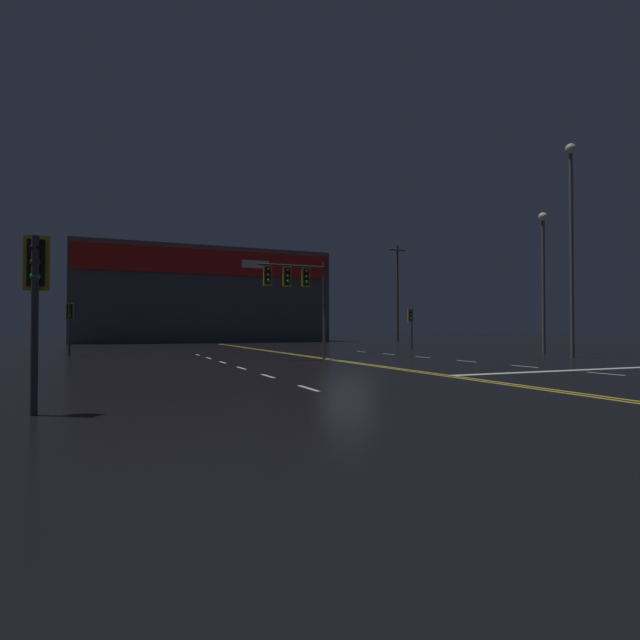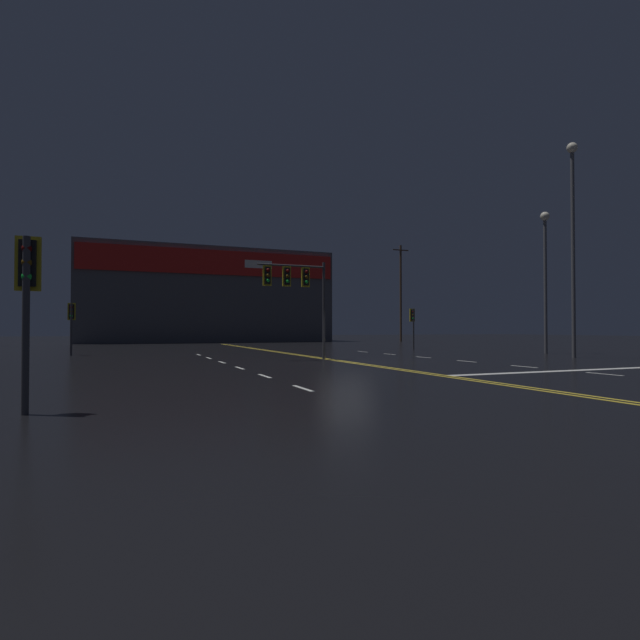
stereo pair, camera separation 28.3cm
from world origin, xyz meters
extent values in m
plane|color=black|center=(0.00, 0.00, 0.00)|extent=(200.00, 200.00, 0.00)
cube|color=gold|center=(-0.15, 0.00, 0.00)|extent=(0.12, 60.00, 0.01)
cube|color=gold|center=(0.15, 0.00, 0.00)|extent=(0.12, 60.00, 0.01)
cube|color=silver|center=(-5.42, -9.00, 0.00)|extent=(0.12, 1.40, 0.01)
cube|color=silver|center=(-5.42, -5.40, 0.00)|extent=(0.12, 1.40, 0.01)
cube|color=silver|center=(-5.42, -1.80, 0.00)|extent=(0.12, 1.40, 0.01)
cube|color=silver|center=(-5.42, 1.80, 0.00)|extent=(0.12, 1.40, 0.01)
cube|color=silver|center=(-5.42, 5.40, 0.00)|extent=(0.12, 1.40, 0.01)
cube|color=silver|center=(-5.42, 9.00, 0.00)|extent=(0.12, 1.40, 0.01)
cube|color=silver|center=(5.42, -9.00, 0.00)|extent=(0.12, 1.40, 0.01)
cube|color=silver|center=(5.42, -5.40, 0.00)|extent=(0.12, 1.40, 0.01)
cube|color=silver|center=(5.42, -1.80, 0.00)|extent=(0.12, 1.40, 0.01)
cube|color=silver|center=(5.42, 1.80, 0.00)|extent=(0.12, 1.40, 0.01)
cube|color=silver|center=(5.42, 5.40, 0.00)|extent=(0.12, 1.40, 0.01)
cube|color=silver|center=(5.42, 9.00, 0.00)|extent=(0.12, 1.40, 0.01)
cube|color=silver|center=(5.42, -7.54, 0.00)|extent=(10.41, 0.40, 0.01)
cylinder|color=#38383D|center=(-0.17, 2.32, 2.46)|extent=(0.14, 0.14, 4.91)
cylinder|color=#38383D|center=(-1.90, 2.32, 4.66)|extent=(3.47, 0.10, 0.10)
cube|color=black|center=(-1.16, 2.32, 4.12)|extent=(0.28, 0.24, 0.84)
cube|color=gold|center=(-1.16, 2.32, 4.12)|extent=(0.42, 0.08, 0.99)
sphere|color=#500705|center=(-1.16, 2.16, 4.37)|extent=(0.17, 0.17, 0.17)
sphere|color=#543707|center=(-1.16, 2.16, 4.12)|extent=(0.17, 0.17, 0.17)
sphere|color=green|center=(-1.16, 2.16, 3.87)|extent=(0.17, 0.17, 0.17)
cube|color=black|center=(-2.15, 2.32, 4.12)|extent=(0.28, 0.24, 0.84)
cube|color=gold|center=(-2.15, 2.32, 4.12)|extent=(0.42, 0.08, 0.99)
sphere|color=#500705|center=(-2.15, 2.16, 4.37)|extent=(0.17, 0.17, 0.17)
sphere|color=#543707|center=(-2.15, 2.16, 4.12)|extent=(0.17, 0.17, 0.17)
sphere|color=green|center=(-2.15, 2.16, 3.87)|extent=(0.17, 0.17, 0.17)
cube|color=black|center=(-3.14, 2.32, 4.12)|extent=(0.28, 0.24, 0.84)
cube|color=gold|center=(-3.14, 2.32, 4.12)|extent=(0.42, 0.08, 0.99)
sphere|color=#500705|center=(-3.14, 2.16, 4.37)|extent=(0.17, 0.17, 0.17)
sphere|color=#543707|center=(-3.14, 2.16, 4.12)|extent=(0.17, 0.17, 0.17)
sphere|color=green|center=(-3.14, 2.16, 3.87)|extent=(0.17, 0.17, 0.17)
cylinder|color=#38383D|center=(-12.35, 10.84, 1.50)|extent=(0.13, 0.13, 3.01)
cube|color=black|center=(-12.35, 11.02, 2.54)|extent=(0.28, 0.24, 0.84)
cube|color=gold|center=(-12.35, 11.02, 2.54)|extent=(0.42, 0.08, 0.99)
sphere|color=#500705|center=(-12.35, 10.86, 2.79)|extent=(0.17, 0.17, 0.17)
sphere|color=#543707|center=(-12.35, 10.86, 2.54)|extent=(0.17, 0.17, 0.17)
sphere|color=green|center=(-12.35, 10.86, 2.28)|extent=(0.17, 0.17, 0.17)
cylinder|color=#38383D|center=(10.97, 11.43, 1.53)|extent=(0.13, 0.13, 3.06)
cube|color=black|center=(10.97, 11.61, 2.59)|extent=(0.28, 0.24, 0.84)
cube|color=gold|center=(10.97, 11.61, 2.59)|extent=(0.42, 0.08, 0.99)
sphere|color=#500705|center=(10.97, 11.45, 2.84)|extent=(0.17, 0.17, 0.17)
sphere|color=#543707|center=(10.97, 11.45, 2.59)|extent=(0.17, 0.17, 0.17)
sphere|color=green|center=(10.97, 11.45, 2.34)|extent=(0.17, 0.17, 0.17)
cylinder|color=#38383D|center=(-11.34, -10.87, 1.59)|extent=(0.13, 0.13, 3.18)
cube|color=black|center=(-11.34, -10.69, 2.71)|extent=(0.28, 0.24, 0.84)
cube|color=gold|center=(-11.34, -10.69, 2.71)|extent=(0.42, 0.08, 0.99)
sphere|color=#500705|center=(-11.34, -10.85, 2.96)|extent=(0.17, 0.17, 0.17)
sphere|color=#543707|center=(-11.34, -10.85, 2.71)|extent=(0.17, 0.17, 0.17)
sphere|color=green|center=(-11.34, -10.85, 2.45)|extent=(0.17, 0.17, 0.17)
cylinder|color=#59595E|center=(15.04, 2.64, 4.23)|extent=(0.20, 0.20, 8.46)
sphere|color=silver|center=(15.04, 2.64, 8.63)|extent=(0.56, 0.56, 0.56)
cylinder|color=#59595E|center=(12.67, -1.49, 5.54)|extent=(0.20, 0.20, 11.08)
sphere|color=silver|center=(12.67, -1.49, 11.25)|extent=(0.56, 0.56, 0.56)
cube|color=#4C4C51|center=(0.00, 39.84, 5.44)|extent=(28.70, 10.00, 10.89)
cube|color=red|center=(0.00, 34.74, 8.98)|extent=(28.13, 0.20, 2.72)
cube|color=white|center=(5.02, 34.69, 8.98)|extent=(3.20, 0.16, 0.90)
cylinder|color=#4C3828|center=(22.71, 32.64, 5.99)|extent=(0.26, 0.26, 11.99)
cube|color=#4C3828|center=(22.71, 32.64, 11.39)|extent=(2.20, 0.12, 0.12)
camera|label=1|loc=(-10.06, -20.93, 1.52)|focal=28.00mm
camera|label=2|loc=(-9.80, -21.03, 1.52)|focal=28.00mm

